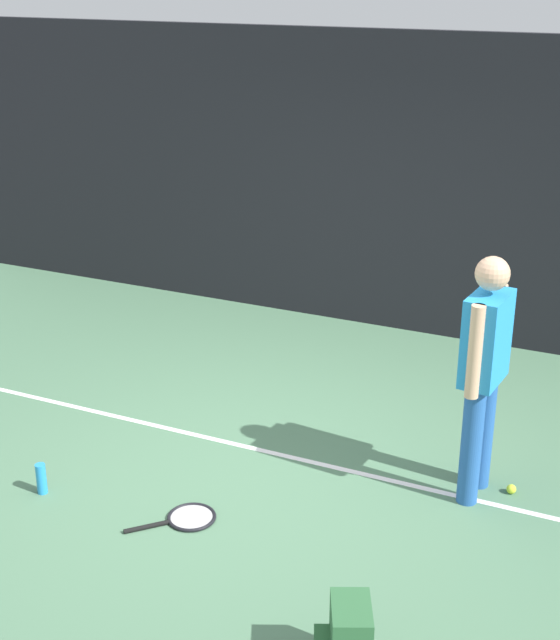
{
  "coord_description": "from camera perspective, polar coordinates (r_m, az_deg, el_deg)",
  "views": [
    {
      "loc": [
        2.48,
        -5.05,
        3.4
      ],
      "look_at": [
        0.0,
        0.4,
        1.0
      ],
      "focal_mm": 50.44,
      "sensor_mm": 36.0,
      "label": 1
    }
  ],
  "objects": [
    {
      "name": "ground_plane",
      "position": [
        6.57,
        -1.47,
        -9.31
      ],
      "size": [
        12.0,
        12.0,
        0.0
      ],
      "primitive_type": "plane",
      "color": "#4C7556"
    },
    {
      "name": "back_fence",
      "position": [
        8.65,
        7.24,
        8.43
      ],
      "size": [
        10.0,
        0.1,
        2.84
      ],
      "primitive_type": "cube",
      "color": "black",
      "rests_on": "ground"
    },
    {
      "name": "court_line",
      "position": [
        6.75,
        -0.61,
        -8.39
      ],
      "size": [
        9.0,
        0.05,
        0.0
      ],
      "primitive_type": "cube",
      "color": "white",
      "rests_on": "ground"
    },
    {
      "name": "tennis_player",
      "position": [
        5.97,
        12.82,
        -2.78
      ],
      "size": [
        0.26,
        0.53,
        1.7
      ],
      "rotation": [
        0.0,
        0.0,
        1.47
      ],
      "color": "#2659A5",
      "rests_on": "ground"
    },
    {
      "name": "tennis_racket",
      "position": [
        6.04,
        -5.9,
        -12.39
      ],
      "size": [
        0.55,
        0.56,
        0.03
      ],
      "rotation": [
        0.0,
        0.0,
        0.8
      ],
      "color": "black",
      "rests_on": "ground"
    },
    {
      "name": "tennis_ball_by_fence",
      "position": [
        6.46,
        14.46,
        -10.35
      ],
      "size": [
        0.07,
        0.07,
        0.07
      ],
      "primitive_type": "sphere",
      "color": "#CCE033",
      "rests_on": "ground"
    },
    {
      "name": "water_bottle",
      "position": [
        6.44,
        -14.9,
        -9.7
      ],
      "size": [
        0.07,
        0.07,
        0.22
      ],
      "primitive_type": "cylinder",
      "color": "#268CD8",
      "rests_on": "ground"
    }
  ]
}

